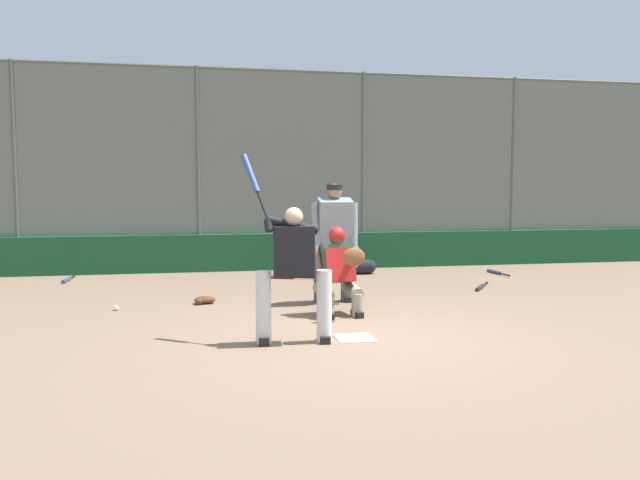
# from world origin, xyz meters

# --- Properties ---
(ground_plane) EXTENTS (160.00, 160.00, 0.00)m
(ground_plane) POSITION_xyz_m (0.00, 0.00, 0.00)
(ground_plane) COLOR #7A604C
(home_plate_marker) EXTENTS (0.43, 0.43, 0.01)m
(home_plate_marker) POSITION_xyz_m (0.00, 0.00, 0.01)
(home_plate_marker) COLOR white
(home_plate_marker) RESTS_ON ground_plane
(backstop_fence) EXTENTS (17.47, 0.08, 4.17)m
(backstop_fence) POSITION_xyz_m (0.00, -6.25, 2.18)
(backstop_fence) COLOR #515651
(backstop_fence) RESTS_ON ground_plane
(padding_wall) EXTENTS (17.05, 0.18, 0.76)m
(padding_wall) POSITION_xyz_m (0.00, -6.15, 0.38)
(padding_wall) COLOR #19512D
(padding_wall) RESTS_ON ground_plane
(bleachers_beyond) EXTENTS (12.18, 1.95, 1.16)m
(bleachers_beyond) POSITION_xyz_m (3.39, -8.40, 0.38)
(bleachers_beyond) COLOR slate
(bleachers_beyond) RESTS_ON ground_plane
(batter_at_plate) EXTENTS (0.97, 0.67, 2.10)m
(batter_at_plate) POSITION_xyz_m (0.72, 0.05, 0.82)
(batter_at_plate) COLOR silver
(batter_at_plate) RESTS_ON ground_plane
(catcher_behind_plate) EXTENTS (0.65, 0.76, 1.19)m
(catcher_behind_plate) POSITION_xyz_m (-0.10, -1.31, 0.62)
(catcher_behind_plate) COLOR gray
(catcher_behind_plate) RESTS_ON ground_plane
(umpire_home) EXTENTS (0.72, 0.44, 1.78)m
(umpire_home) POSITION_xyz_m (-0.25, -2.26, 0.96)
(umpire_home) COLOR #4C4C51
(umpire_home) RESTS_ON ground_plane
(spare_bat_near_backstop) EXTENTS (0.11, 0.81, 0.07)m
(spare_bat_near_backstop) POSITION_xyz_m (-4.08, -4.70, 0.03)
(spare_bat_near_backstop) COLOR black
(spare_bat_near_backstop) RESTS_ON ground_plane
(spare_bat_by_padding) EXTENTS (0.84, 0.37, 0.07)m
(spare_bat_by_padding) POSITION_xyz_m (0.16, -4.81, 0.03)
(spare_bat_by_padding) COLOR black
(spare_bat_by_padding) RESTS_ON ground_plane
(spare_bat_third_base_side) EXTENTS (0.10, 0.83, 0.07)m
(spare_bat_third_base_side) POSITION_xyz_m (4.13, -5.26, 0.03)
(spare_bat_third_base_side) COLOR black
(spare_bat_third_base_side) RESTS_ON ground_plane
(spare_bat_first_base_side) EXTENTS (0.55, 0.71, 0.07)m
(spare_bat_first_base_side) POSITION_xyz_m (-2.97, -3.01, 0.03)
(spare_bat_first_base_side) COLOR black
(spare_bat_first_base_side) RESTS_ON ground_plane
(fielding_glove_on_dirt) EXTENTS (0.31, 0.24, 0.11)m
(fielding_glove_on_dirt) POSITION_xyz_m (1.67, -2.51, 0.06)
(fielding_glove_on_dirt) COLOR #56331E
(fielding_glove_on_dirt) RESTS_ON ground_plane
(baseball_loose) EXTENTS (0.07, 0.07, 0.07)m
(baseball_loose) POSITION_xyz_m (2.89, -2.22, 0.04)
(baseball_loose) COLOR white
(baseball_loose) RESTS_ON ground_plane
(equipment_bag_dugout_side) EXTENTS (1.29, 0.29, 0.29)m
(equipment_bag_dugout_side) POSITION_xyz_m (-1.09, -5.21, 0.14)
(equipment_bag_dugout_side) COLOR black
(equipment_bag_dugout_side) RESTS_ON ground_plane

